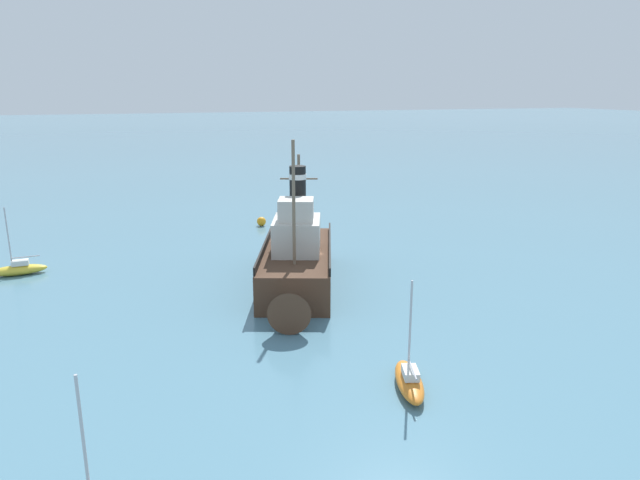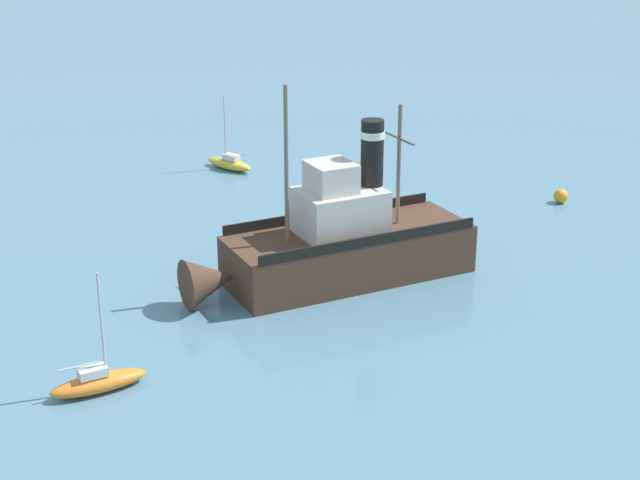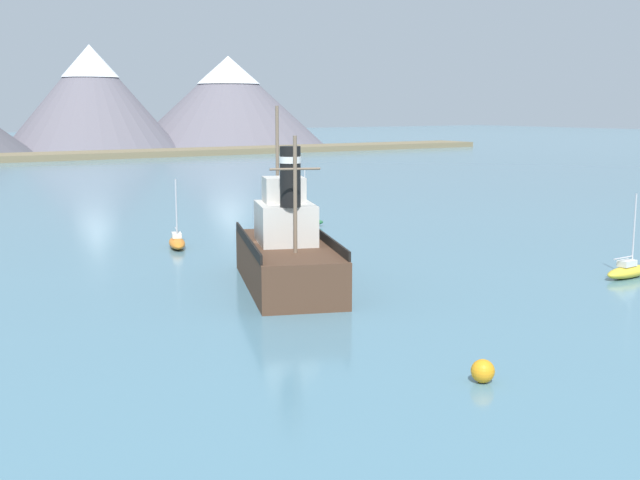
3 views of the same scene
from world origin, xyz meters
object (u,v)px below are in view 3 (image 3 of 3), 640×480
object	(u,v)px
sailboat_green	(301,222)
mooring_buoy	(483,371)
old_tugboat	(285,252)
sailboat_yellow	(628,271)
sailboat_orange	(177,242)

from	to	relation	value
sailboat_green	mooring_buoy	size ratio (longest dim) A/B	5.68
old_tugboat	sailboat_green	xyz separation A→B (m)	(12.02, 18.25, -1.40)
old_tugboat	mooring_buoy	bearing A→B (deg)	-96.67
sailboat_yellow	sailboat_orange	xyz separation A→B (m)	(-18.32, 23.54, 0.00)
sailboat_green	sailboat_orange	world-z (taller)	same
sailboat_yellow	old_tugboat	bearing A→B (deg)	152.93
sailboat_yellow	mooring_buoy	world-z (taller)	sailboat_yellow
sailboat_orange	old_tugboat	bearing A→B (deg)	-87.91
sailboat_green	sailboat_yellow	world-z (taller)	same
sailboat_green	mooring_buoy	xyz separation A→B (m)	(-14.10, -36.10, 0.00)
old_tugboat	sailboat_green	distance (m)	21.90
mooring_buoy	sailboat_yellow	bearing A→B (deg)	23.76
sailboat_green	sailboat_yellow	size ratio (longest dim) A/B	1.00
old_tugboat	sailboat_yellow	xyz separation A→B (m)	(17.79, -9.09, -1.40)
old_tugboat	sailboat_orange	distance (m)	14.52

